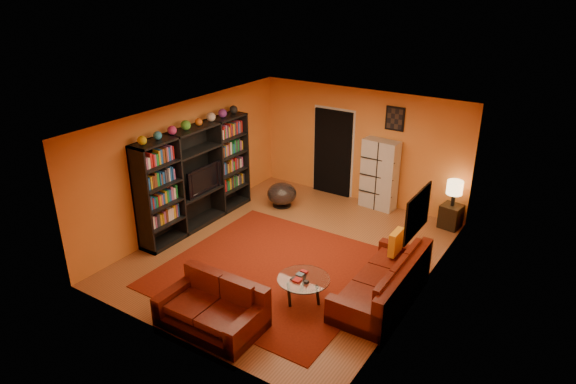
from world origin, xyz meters
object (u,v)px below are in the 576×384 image
Objects in this scene: entertainment_unit at (197,177)px; tv at (201,179)px; side_table at (451,216)px; coffee_table at (304,281)px; storage_cabinet at (379,175)px; sofa at (387,284)px; bowl_chair at (282,194)px; loveseat at (215,307)px; table_lamp at (455,188)px.

tv is (0.05, 0.08, -0.05)m from entertainment_unit.
entertainment_unit is 6.00× the size of side_table.
coffee_table is 4.06m from storage_cabinet.
sofa is (4.41, -0.41, -0.77)m from entertainment_unit.
coffee_table is at bearing -144.59° from sofa.
sofa is (4.36, -0.48, -0.72)m from tv.
entertainment_unit is at bearing -120.43° from bowl_chair.
side_table is (1.68, -0.09, -0.54)m from storage_cabinet.
loveseat reaches higher than bowl_chair.
entertainment_unit is 4.49× the size of bowl_chair.
coffee_table is (-1.09, -0.80, 0.10)m from sofa.
sofa reaches higher than coffee_table.
bowl_chair is at bearing -144.08° from storage_cabinet.
loveseat is 0.99× the size of storage_cabinet.
sofa and loveseat have the same top height.
coffee_table is at bearing -111.50° from tv.
table_lamp is at bearing -59.57° from tv.
tv reaches higher than sofa.
coffee_table is 4.13m from table_lamp.
entertainment_unit is 4.00m from storage_cabinet.
table_lamp reaches higher than sofa.
table_lamp reaches higher than bowl_chair.
storage_cabinet reaches higher than sofa.
bowl_chair is at bearing -163.81° from side_table.
entertainment_unit is at bearing 159.94° from coffee_table.
storage_cabinet is (0.36, 5.22, 0.51)m from loveseat.
tv is 0.62× the size of storage_cabinet.
storage_cabinet is 2.37× the size of bowl_chair.
loveseat is 5.25m from storage_cabinet.
loveseat is 2.90× the size of table_lamp.
storage_cabinet is (-1.57, 3.21, 0.51)m from sofa.
side_table is (4.47, 2.63, -0.75)m from tv.
tv is 1.48× the size of bowl_chair.
entertainment_unit reaches higher than loveseat.
loveseat reaches higher than side_table.
tv is 1.99m from bowl_chair.
table_lamp reaches higher than loveseat.
tv is at bearing 172.73° from sofa.
side_table is at bearing 72.91° from coffee_table.
sofa is 4.01m from bowl_chair.
sofa reaches higher than side_table.
loveseat is (-1.93, -2.01, -0.00)m from sofa.
storage_cabinet is 2.93× the size of table_lamp.
bowl_chair reaches higher than side_table.
loveseat is 5.54m from table_lamp.
tv is 3.56m from loveseat.
table_lamp is (2.04, 5.12, 0.60)m from loveseat.
loveseat is 3.13× the size of side_table.
coffee_table is at bearing -107.09° from side_table.
side_table is 0.92× the size of table_lamp.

